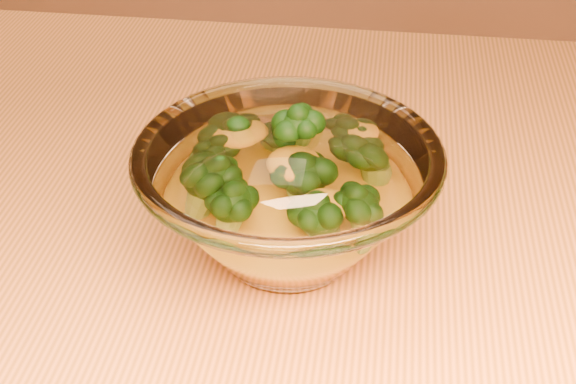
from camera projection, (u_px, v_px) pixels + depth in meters
The scene contains 4 objects.
table at pixel (256, 341), 0.65m from camera, with size 1.20×0.80×0.75m.
glass_bowl at pixel (288, 197), 0.56m from camera, with size 0.21×0.21×0.09m.
cheese_sauce at pixel (288, 220), 0.57m from camera, with size 0.12×0.12×0.03m, color orange.
broccoli_heap at pixel (283, 172), 0.56m from camera, with size 0.14×0.13×0.07m.
Camera 1 is at (0.09, -0.45, 1.13)m, focal length 50.00 mm.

